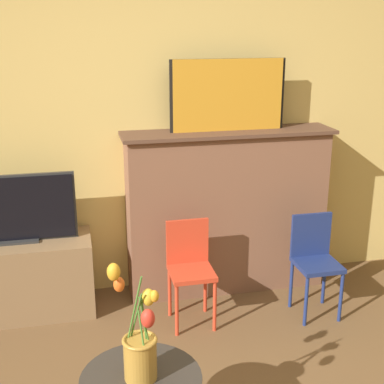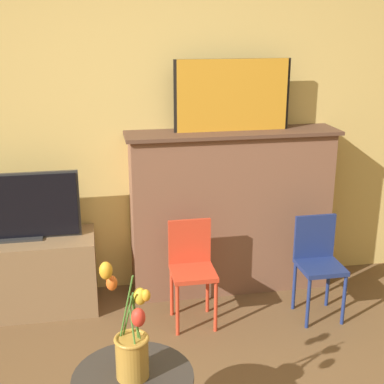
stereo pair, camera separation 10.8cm
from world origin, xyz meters
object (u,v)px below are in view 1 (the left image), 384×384
at_px(painting, 228,95).
at_px(chair_red, 190,264).
at_px(tv_monitor, 11,210).
at_px(chair_blue, 315,257).
at_px(vase_tulips, 139,345).

xyz_separation_m(painting, chair_red, (-0.36, -0.42, -1.04)).
xyz_separation_m(tv_monitor, chair_blue, (1.96, -0.42, -0.34)).
distance_m(chair_blue, vase_tulips, 1.74).
bearing_deg(painting, vase_tulips, -117.78).
xyz_separation_m(painting, tv_monitor, (-1.48, -0.07, -0.69)).
height_order(tv_monitor, chair_blue, tv_monitor).
relative_size(tv_monitor, chair_blue, 1.21).
distance_m(tv_monitor, vase_tulips, 1.65).
relative_size(painting, tv_monitor, 0.97).
height_order(painting, vase_tulips, painting).
relative_size(tv_monitor, chair_red, 1.21).
bearing_deg(tv_monitor, painting, 2.88).
distance_m(tv_monitor, chair_red, 1.22).
distance_m(painting, chair_blue, 1.24).
xyz_separation_m(chair_red, vase_tulips, (-0.48, -1.17, 0.23)).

